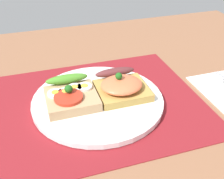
# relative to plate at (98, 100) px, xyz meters

# --- Properties ---
(ground_plane) EXTENTS (1.20, 0.90, 0.03)m
(ground_plane) POSITION_rel_plate_xyz_m (0.00, 0.00, -0.02)
(ground_plane) COLOR #8B5B3F
(placemat) EXTENTS (0.42, 0.34, 0.00)m
(placemat) POSITION_rel_plate_xyz_m (0.00, 0.00, -0.01)
(placemat) COLOR maroon
(placemat) RESTS_ON ground_plane
(plate) EXTENTS (0.26, 0.26, 0.01)m
(plate) POSITION_rel_plate_xyz_m (0.00, 0.00, 0.00)
(plate) COLOR white
(plate) RESTS_ON placemat
(sandwich_egg_tomato) EXTENTS (0.10, 0.11, 0.04)m
(sandwich_egg_tomato) POSITION_rel_plate_xyz_m (-0.05, 0.00, 0.02)
(sandwich_egg_tomato) COLOR tan
(sandwich_egg_tomato) RESTS_ON plate
(sandwich_salmon) EXTENTS (0.10, 0.11, 0.05)m
(sandwich_salmon) POSITION_rel_plate_xyz_m (0.05, 0.00, 0.02)
(sandwich_salmon) COLOR #B28E44
(sandwich_salmon) RESTS_ON plate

